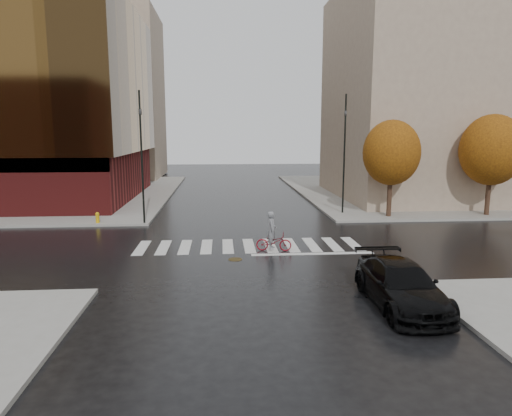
% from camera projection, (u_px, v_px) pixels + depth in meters
% --- Properties ---
extents(ground, '(120.00, 120.00, 0.00)m').
position_uv_depth(ground, '(250.00, 248.00, 23.22)').
color(ground, black).
rests_on(ground, ground).
extents(sidewalk_nw, '(30.00, 30.00, 0.15)m').
position_uv_depth(sidewalk_nw, '(10.00, 195.00, 42.27)').
color(sidewalk_nw, gray).
rests_on(sidewalk_nw, ground).
extents(sidewalk_ne, '(30.00, 30.00, 0.15)m').
position_uv_depth(sidewalk_ne, '(446.00, 190.00, 45.43)').
color(sidewalk_ne, gray).
rests_on(sidewalk_ne, ground).
extents(crosswalk, '(12.00, 3.00, 0.01)m').
position_uv_depth(crosswalk, '(249.00, 246.00, 23.71)').
color(crosswalk, silver).
rests_on(crosswalk, ground).
extents(building_ne_tan, '(16.00, 16.00, 18.00)m').
position_uv_depth(building_ne_tan, '(432.00, 93.00, 39.69)').
color(building_ne_tan, gray).
rests_on(building_ne_tan, sidewalk_ne).
extents(building_nw_far, '(14.00, 12.00, 20.00)m').
position_uv_depth(building_nw_far, '(103.00, 96.00, 56.69)').
color(building_nw_far, gray).
rests_on(building_nw_far, sidewalk_nw).
extents(tree_ne_a, '(3.80, 3.80, 6.50)m').
position_uv_depth(tree_ne_a, '(391.00, 153.00, 30.50)').
color(tree_ne_a, '#322416').
rests_on(tree_ne_a, sidewalk_ne).
extents(tree_ne_b, '(4.20, 4.20, 6.89)m').
position_uv_depth(tree_ne_b, '(492.00, 150.00, 31.00)').
color(tree_ne_b, '#322416').
rests_on(tree_ne_b, sidewalk_ne).
extents(sedan, '(2.11, 5.15, 1.49)m').
position_uv_depth(sedan, '(401.00, 285.00, 15.47)').
color(sedan, black).
rests_on(sedan, ground).
extents(cyclist, '(1.83, 0.90, 1.99)m').
position_uv_depth(cyclist, '(273.00, 238.00, 22.62)').
color(cyclist, maroon).
rests_on(cyclist, ground).
extents(traffic_light_nw, '(0.21, 0.17, 8.20)m').
position_uv_depth(traffic_light_nw, '(141.00, 147.00, 28.11)').
color(traffic_light_nw, black).
rests_on(traffic_light_nw, sidewalk_nw).
extents(traffic_light_ne, '(0.23, 0.25, 8.26)m').
position_uv_depth(traffic_light_ne, '(345.00, 144.00, 31.78)').
color(traffic_light_ne, black).
rests_on(traffic_light_ne, sidewalk_ne).
extents(fire_hydrant, '(0.25, 0.25, 0.69)m').
position_uv_depth(fire_hydrant, '(97.00, 217.00, 28.82)').
color(fire_hydrant, gold).
rests_on(fire_hydrant, sidewalk_nw).
extents(manhole, '(0.86, 0.86, 0.01)m').
position_uv_depth(manhole, '(235.00, 259.00, 21.19)').
color(manhole, '#49391A').
rests_on(manhole, ground).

